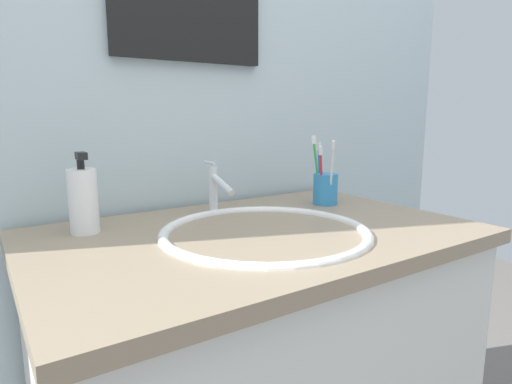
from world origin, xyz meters
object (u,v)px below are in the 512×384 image
(faucet, at_px, (214,187))
(toothbrush_red, at_px, (321,171))
(soap_dispenser, at_px, (83,200))
(toothbrush_white, at_px, (332,169))
(toothbrush_cup, at_px, (325,189))
(toothbrush_blue, at_px, (319,168))
(toothbrush_green, at_px, (316,165))

(faucet, xyz_separation_m, toothbrush_red, (0.30, -0.08, 0.03))
(soap_dispenser, bearing_deg, toothbrush_white, -9.31)
(toothbrush_cup, xyz_separation_m, soap_dispenser, (-0.67, 0.07, 0.03))
(toothbrush_white, bearing_deg, toothbrush_cup, 68.59)
(faucet, height_order, soap_dispenser, soap_dispenser)
(faucet, height_order, toothbrush_blue, toothbrush_blue)
(faucet, bearing_deg, toothbrush_green, -10.80)
(toothbrush_green, bearing_deg, toothbrush_red, -98.52)
(toothbrush_green, bearing_deg, toothbrush_white, -78.72)
(toothbrush_cup, xyz_separation_m, toothbrush_green, (-0.03, 0.01, 0.07))
(toothbrush_blue, height_order, toothbrush_white, toothbrush_white)
(toothbrush_blue, height_order, soap_dispenser, same)
(toothbrush_cup, distance_m, toothbrush_blue, 0.07)
(faucet, distance_m, soap_dispenser, 0.33)
(faucet, xyz_separation_m, toothbrush_green, (0.31, -0.06, 0.05))
(toothbrush_blue, height_order, toothbrush_green, toothbrush_green)
(toothbrush_blue, bearing_deg, soap_dispenser, 176.12)
(toothbrush_cup, relative_size, toothbrush_white, 0.49)
(toothbrush_red, bearing_deg, faucet, 164.50)
(toothbrush_blue, bearing_deg, toothbrush_green, -155.76)
(toothbrush_red, bearing_deg, toothbrush_white, -62.12)
(toothbrush_red, xyz_separation_m, toothbrush_white, (0.01, -0.03, 0.01))
(faucet, distance_m, toothbrush_white, 0.34)
(toothbrush_cup, relative_size, soap_dispenser, 0.50)
(toothbrush_green, relative_size, toothbrush_white, 1.06)
(toothbrush_white, relative_size, soap_dispenser, 1.02)
(faucet, xyz_separation_m, toothbrush_white, (0.32, -0.11, 0.04))
(toothbrush_red, xyz_separation_m, soap_dispenser, (-0.64, 0.08, -0.03))
(faucet, height_order, toothbrush_cup, faucet)
(faucet, bearing_deg, toothbrush_white, -19.30)
(toothbrush_cup, relative_size, toothbrush_red, 0.53)
(toothbrush_white, bearing_deg, toothbrush_red, 117.88)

